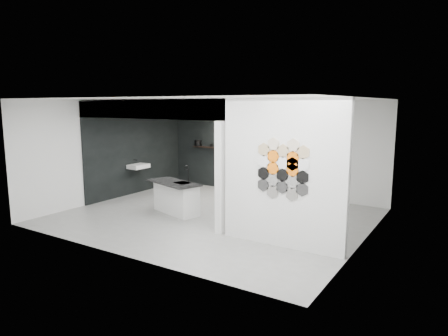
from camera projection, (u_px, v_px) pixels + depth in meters
floor at (214, 216)px, 9.67m from camera, size 7.00×6.00×0.01m
partition_panel at (283, 174)px, 7.44m from camera, size 2.45×0.15×2.80m
bay_clad_back at (232, 152)px, 12.64m from camera, size 4.40×0.04×2.35m
bay_clad_left at (137, 154)px, 12.14m from camera, size 0.04×4.00×2.35m
bulkhead at (194, 109)px, 10.78m from camera, size 4.40×4.00×0.40m
corner_column at (220, 178)px, 8.21m from camera, size 0.16×0.16×2.35m
fascia_beam at (144, 110)px, 9.18m from camera, size 4.40×0.16×0.40m
wall_basin at (138, 166)px, 11.91m from camera, size 0.40×0.60×0.12m
display_shelf at (233, 149)px, 12.48m from camera, size 3.00×0.15×0.04m
kitchen_island at (176, 197)px, 9.88m from camera, size 1.63×1.08×1.21m
stockpot at (198, 143)px, 13.17m from camera, size 0.25×0.25×0.19m
kettle at (270, 148)px, 11.79m from camera, size 0.18×0.18×0.14m
glass_bowl at (272, 149)px, 11.76m from camera, size 0.17×0.17×0.10m
glass_vase at (272, 149)px, 11.76m from camera, size 0.11×0.11×0.12m
bottle_dark at (224, 145)px, 12.63m from camera, size 0.07×0.07×0.14m
utensil_cup at (211, 145)px, 12.90m from camera, size 0.09×0.09×0.10m
hex_tile_cluster at (283, 169)px, 7.33m from camera, size 1.04×0.02×1.16m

